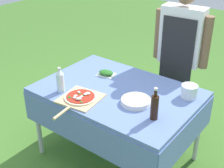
# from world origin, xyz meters

# --- Properties ---
(ground_plane) EXTENTS (12.00, 12.00, 0.00)m
(ground_plane) POSITION_xyz_m (0.00, 0.00, 0.00)
(ground_plane) COLOR #477A2D
(prep_table) EXTENTS (1.39, 0.97, 0.74)m
(prep_table) POSITION_xyz_m (0.00, 0.00, 0.67)
(prep_table) COLOR #607AB7
(prep_table) RESTS_ON ground
(person_cook) EXTENTS (0.58, 0.22, 1.54)m
(person_cook) POSITION_xyz_m (0.19, 0.80, 0.91)
(person_cook) COLOR #4C4C51
(person_cook) RESTS_ON ground
(pizza_on_peel) EXTENTS (0.35, 0.53, 0.06)m
(pizza_on_peel) POSITION_xyz_m (-0.15, -0.32, 0.75)
(pizza_on_peel) COLOR #D1B27F
(pizza_on_peel) RESTS_ON prep_table
(oil_bottle) EXTENTS (0.06, 0.06, 0.26)m
(oil_bottle) POSITION_xyz_m (0.48, -0.19, 0.84)
(oil_bottle) COLOR black
(oil_bottle) RESTS_ON prep_table
(water_bottle) EXTENTS (0.07, 0.07, 0.23)m
(water_bottle) POSITION_xyz_m (-0.37, -0.32, 0.85)
(water_bottle) COLOR silver
(water_bottle) RESTS_ON prep_table
(herb_container) EXTENTS (0.19, 0.16, 0.05)m
(herb_container) POSITION_xyz_m (-0.26, 0.17, 0.76)
(herb_container) COLOR silver
(herb_container) RESTS_ON prep_table
(mixing_tub) EXTENTS (0.14, 0.14, 0.11)m
(mixing_tub) POSITION_xyz_m (0.55, 0.27, 0.80)
(mixing_tub) COLOR silver
(mixing_tub) RESTS_ON prep_table
(plate_stack) EXTENTS (0.25, 0.25, 0.04)m
(plate_stack) POSITION_xyz_m (0.25, -0.09, 0.76)
(plate_stack) COLOR white
(plate_stack) RESTS_ON prep_table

